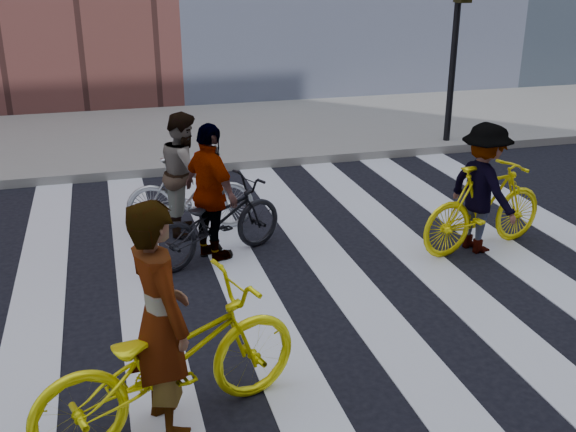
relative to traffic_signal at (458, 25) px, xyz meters
name	(u,v)px	position (x,y,z in m)	size (l,w,h in m)	color
ground	(312,308)	(-4.40, -5.32, -2.28)	(100.00, 100.00, 0.00)	black
sidewalk_far	(201,133)	(-4.40, 2.18, -2.20)	(100.00, 5.00, 0.15)	gray
zebra_crosswalk	(312,308)	(-4.40, -5.32, -2.27)	(8.25, 10.00, 0.01)	silver
traffic_signal	(458,25)	(0.00, 0.00, 0.00)	(0.22, 0.42, 3.33)	black
bike_yellow_left	(170,361)	(-5.99, -6.79, -1.72)	(0.75, 2.15, 1.13)	#FFFA0E
bike_silver_mid	(190,194)	(-5.29, -2.80, -1.78)	(0.47, 1.67, 1.01)	silver
bike_yellow_right	(484,207)	(-1.91, -4.40, -1.72)	(0.52, 1.85, 1.11)	#FFEC0E
bike_dark_rear	(216,221)	(-5.12, -3.80, -1.80)	(0.64, 1.83, 0.96)	black
rider_left	(160,319)	(-6.04, -6.79, -1.35)	(0.68, 0.44, 1.85)	slate
rider_mid	(185,173)	(-5.34, -2.80, -1.48)	(0.77, 0.60, 1.59)	slate
rider_right	(483,188)	(-1.96, -4.40, -1.48)	(1.03, 0.59, 1.60)	slate
rider_rear	(211,193)	(-5.17, -3.80, -1.45)	(0.97, 0.41, 1.66)	slate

